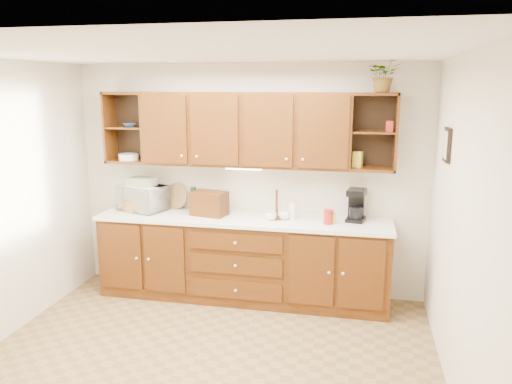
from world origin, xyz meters
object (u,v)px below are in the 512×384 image
at_px(coffee_maker, 356,205).
at_px(microwave, 142,198).
at_px(bread_box, 209,203).
at_px(potted_plant, 384,75).

bearing_deg(coffee_maker, microwave, -169.44).
distance_m(bread_box, coffee_maker, 1.61).
bearing_deg(microwave, coffee_maker, 19.74).
xyz_separation_m(microwave, potted_plant, (2.65, -0.01, 1.38)).
relative_size(microwave, bread_box, 1.38).
distance_m(microwave, potted_plant, 2.98).
relative_size(microwave, potted_plant, 1.53).
bearing_deg(bread_box, potted_plant, 13.05).
xyz_separation_m(microwave, bread_box, (0.83, -0.06, -0.01)).
xyz_separation_m(coffee_maker, potted_plant, (0.22, -0.06, 1.36)).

